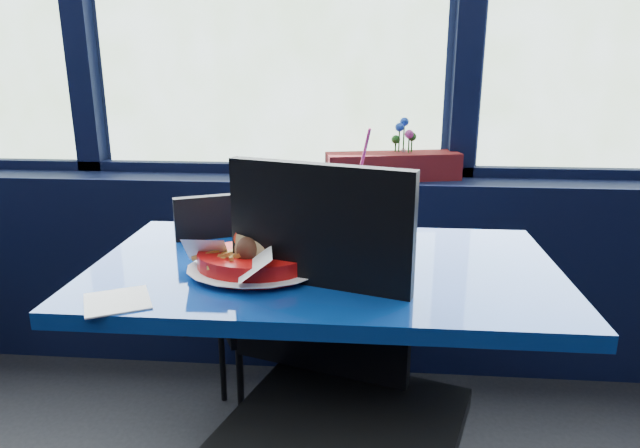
% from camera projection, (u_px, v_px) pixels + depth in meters
% --- Properties ---
extents(window_sill, '(5.00, 0.26, 0.80)m').
position_uv_depth(window_sill, '(271.00, 268.00, 2.44)').
color(window_sill, black).
rests_on(window_sill, ground).
extents(near_table, '(1.20, 0.70, 0.75)m').
position_uv_depth(near_table, '(325.00, 327.00, 1.54)').
color(near_table, black).
rests_on(near_table, ground).
extents(chair_near_front, '(0.59, 0.59, 1.04)m').
position_uv_depth(chair_near_front, '(332.00, 370.00, 1.27)').
color(chair_near_front, black).
rests_on(chair_near_front, ground).
extents(chair_near_back, '(0.53, 0.53, 0.88)m').
position_uv_depth(chair_near_back, '(263.00, 296.00, 1.89)').
color(chair_near_back, black).
rests_on(chair_near_back, ground).
extents(planter_box, '(0.54, 0.24, 0.11)m').
position_uv_depth(planter_box, '(393.00, 166.00, 2.25)').
color(planter_box, maroon).
rests_on(planter_box, window_sill).
extents(flower_vase, '(0.14, 0.14, 0.24)m').
position_uv_depth(flower_vase, '(403.00, 160.00, 2.27)').
color(flower_vase, silver).
rests_on(flower_vase, window_sill).
extents(food_basket, '(0.36, 0.36, 0.11)m').
position_uv_depth(food_basket, '(256.00, 259.00, 1.41)').
color(food_basket, red).
rests_on(food_basket, near_table).
extents(ketchup_bottle, '(0.05, 0.05, 0.20)m').
position_uv_depth(ketchup_bottle, '(357.00, 224.00, 1.52)').
color(ketchup_bottle, red).
rests_on(ketchup_bottle, near_table).
extents(soda_cup, '(0.10, 0.10, 0.33)m').
position_uv_depth(soda_cup, '(357.00, 212.00, 1.66)').
color(soda_cup, navy).
rests_on(soda_cup, near_table).
extents(napkin, '(0.18, 0.18, 0.00)m').
position_uv_depth(napkin, '(117.00, 301.00, 1.26)').
color(napkin, white).
rests_on(napkin, near_table).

